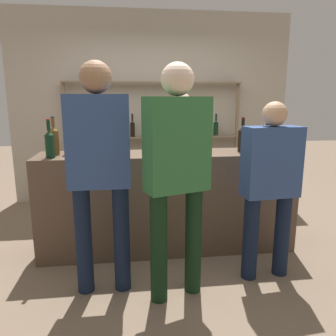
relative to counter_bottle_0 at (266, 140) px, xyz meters
name	(u,v)px	position (x,y,z in m)	size (l,w,h in m)	color
ground_plane	(168,247)	(-1.00, 0.05, -1.14)	(16.00, 16.00, 0.00)	#7A6651
bar_counter	(168,202)	(-1.00, 0.05, -0.63)	(2.57, 0.52, 1.02)	brown
back_wall	(153,108)	(-1.00, 1.91, 0.26)	(4.17, 0.12, 2.80)	#B2A899
back_shelf	(155,122)	(-0.99, 1.73, 0.06)	(2.61, 0.18, 1.79)	#897056
counter_bottle_0	(266,140)	(0.00, 0.00, 0.00)	(0.08, 0.08, 0.32)	black
counter_bottle_1	(175,139)	(-0.91, 0.13, 0.00)	(0.07, 0.07, 0.33)	brown
counter_bottle_2	(242,138)	(-0.24, 0.03, 0.02)	(0.09, 0.09, 0.35)	black
counter_bottle_3	(50,143)	(-2.11, -0.07, 0.01)	(0.08, 0.08, 0.36)	black
counter_bottle_4	(54,140)	(-2.10, 0.08, 0.02)	(0.09, 0.09, 0.37)	brown
wine_glass	(115,143)	(-1.52, -0.06, 0.01)	(0.08, 0.08, 0.17)	silver
ice_bucket	(75,143)	(-1.91, 0.12, -0.01)	(0.18, 0.18, 0.22)	#B2B2B7
cork_jar	(186,146)	(-0.84, -0.06, -0.04)	(0.12, 0.12, 0.17)	silver
customer_center	(177,166)	(-1.04, -0.80, -0.08)	(0.52, 0.35, 1.81)	black
customer_right	(270,180)	(-0.22, -0.61, -0.26)	(0.49, 0.25, 1.54)	#121C33
server_behind_counter	(181,148)	(-0.74, 0.81, -0.19)	(0.48, 0.30, 1.63)	black
customer_left	(99,162)	(-1.62, -0.65, -0.06)	(0.47, 0.24, 1.83)	#121C33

